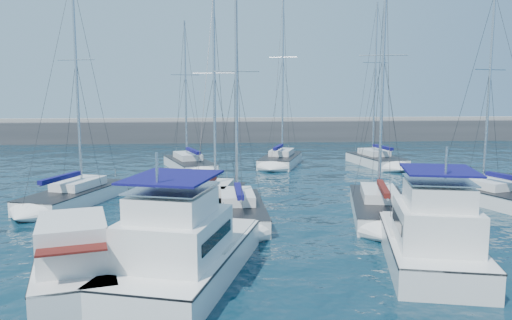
{
  "coord_description": "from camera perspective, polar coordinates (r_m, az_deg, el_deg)",
  "views": [
    {
      "loc": [
        -4.27,
        -21.94,
        7.32
      ],
      "look_at": [
        -1.63,
        9.27,
        3.0
      ],
      "focal_mm": 35.0,
      "sensor_mm": 36.0,
      "label": 1
    }
  ],
  "objects": [
    {
      "name": "sailboat_mid_e",
      "position": [
        36.31,
        25.25,
        -3.7
      ],
      "size": [
        5.15,
        7.79,
        13.92
      ],
      "rotation": [
        0.0,
        0.0,
        0.32
      ],
      "color": "white",
      "rests_on": "ground"
    },
    {
      "name": "sailboat_back_c",
      "position": [
        51.16,
        13.53,
        0.02
      ],
      "size": [
        4.3,
        8.27,
        16.28
      ],
      "rotation": [
        0.0,
        0.0,
        0.16
      ],
      "color": "white",
      "rests_on": "ground"
    },
    {
      "name": "sailboat_back_a",
      "position": [
        47.34,
        -7.65,
        -0.49
      ],
      "size": [
        5.54,
        9.38,
        14.15
      ],
      "rotation": [
        0.0,
        0.0,
        0.3
      ],
      "color": "white",
      "rests_on": "ground"
    },
    {
      "name": "sailboat_mid_c",
      "position": [
        28.83,
        -2.11,
        -5.81
      ],
      "size": [
        3.0,
        8.24,
        13.46
      ],
      "rotation": [
        0.0,
        0.0,
        0.0
      ],
      "color": "white",
      "rests_on": "ground"
    },
    {
      "name": "motor_yacht_port_inner",
      "position": [
        19.79,
        -8.36,
        -10.44
      ],
      "size": [
        6.48,
        10.16,
        4.69
      ],
      "rotation": [
        0.0,
        0.0,
        -0.3
      ],
      "color": "white",
      "rests_on": "ground"
    },
    {
      "name": "sailboat_back_b",
      "position": [
        49.92,
        2.85,
        0.05
      ],
      "size": [
        5.51,
        8.55,
        17.16
      ],
      "rotation": [
        0.0,
        0.0,
        -0.32
      ],
      "color": "silver",
      "rests_on": "ground"
    },
    {
      "name": "sailboat_mid_a",
      "position": [
        34.95,
        -19.98,
        -3.85
      ],
      "size": [
        5.73,
        9.07,
        14.98
      ],
      "rotation": [
        0.0,
        0.0,
        -0.34
      ],
      "color": "white",
      "rests_on": "ground"
    },
    {
      "name": "breakwater",
      "position": [
        74.33,
        -1.53,
        3.01
      ],
      "size": [
        160.0,
        6.0,
        4.45
      ],
      "color": "#424244",
      "rests_on": "ground"
    },
    {
      "name": "ground",
      "position": [
        23.52,
        5.96,
        -10.32
      ],
      "size": [
        220.0,
        220.0,
        0.0
      ],
      "primitive_type": "plane",
      "color": "black",
      "rests_on": "ground"
    },
    {
      "name": "sailboat_mid_b",
      "position": [
        31.59,
        -4.93,
        -4.64
      ],
      "size": [
        4.69,
        8.97,
        13.45
      ],
      "rotation": [
        0.0,
        0.0,
        -0.2
      ],
      "color": "silver",
      "rests_on": "ground"
    },
    {
      "name": "motor_yacht_stbd_inner",
      "position": [
        22.31,
        19.43,
        -8.7
      ],
      "size": [
        5.49,
        8.94,
        4.69
      ],
      "rotation": [
        0.0,
        0.0,
        -0.24
      ],
      "color": "silver",
      "rests_on": "ground"
    },
    {
      "name": "motor_yacht_port_outer",
      "position": [
        20.18,
        -20.08,
        -11.06
      ],
      "size": [
        4.57,
        7.83,
        3.2
      ],
      "rotation": [
        0.0,
        0.0,
        0.26
      ],
      "color": "silver",
      "rests_on": "ground"
    },
    {
      "name": "sailboat_mid_d",
      "position": [
        30.59,
        13.96,
        -5.24
      ],
      "size": [
        5.25,
        9.95,
        15.09
      ],
      "rotation": [
        0.0,
        0.0,
        -0.23
      ],
      "color": "silver",
      "rests_on": "ground"
    }
  ]
}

